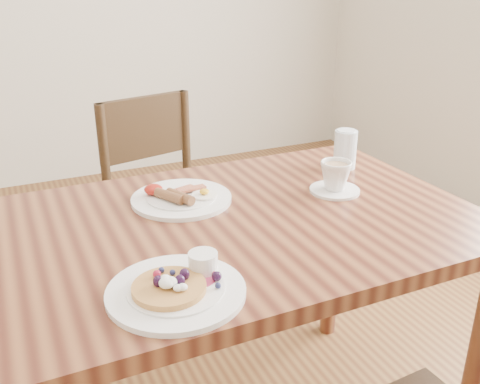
{
  "coord_description": "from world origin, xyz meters",
  "views": [
    {
      "loc": [
        -0.51,
        -1.1,
        1.33
      ],
      "look_at": [
        0.0,
        0.0,
        0.82
      ],
      "focal_mm": 40.0,
      "sensor_mm": 36.0,
      "label": 1
    }
  ],
  "objects_px": {
    "pancake_plate": "(178,287)",
    "teacup_saucer": "(335,178)",
    "water_glass": "(345,149)",
    "breakfast_plate": "(180,197)",
    "dining_table": "(240,252)",
    "chair_far": "(166,201)"
  },
  "relations": [
    {
      "from": "chair_far",
      "to": "teacup_saucer",
      "type": "height_order",
      "value": "chair_far"
    },
    {
      "from": "chair_far",
      "to": "water_glass",
      "type": "relative_size",
      "value": 7.37
    },
    {
      "from": "pancake_plate",
      "to": "breakfast_plate",
      "type": "xyz_separation_m",
      "value": [
        0.15,
        0.42,
        -0.0
      ]
    },
    {
      "from": "dining_table",
      "to": "water_glass",
      "type": "xyz_separation_m",
      "value": [
        0.45,
        0.2,
        0.16
      ]
    },
    {
      "from": "dining_table",
      "to": "pancake_plate",
      "type": "height_order",
      "value": "pancake_plate"
    },
    {
      "from": "water_glass",
      "to": "breakfast_plate",
      "type": "bearing_deg",
      "value": -176.31
    },
    {
      "from": "breakfast_plate",
      "to": "pancake_plate",
      "type": "bearing_deg",
      "value": -109.46
    },
    {
      "from": "chair_far",
      "to": "breakfast_plate",
      "type": "height_order",
      "value": "chair_far"
    },
    {
      "from": "pancake_plate",
      "to": "teacup_saucer",
      "type": "xyz_separation_m",
      "value": [
        0.56,
        0.3,
        0.03
      ]
    },
    {
      "from": "pancake_plate",
      "to": "teacup_saucer",
      "type": "distance_m",
      "value": 0.64
    },
    {
      "from": "chair_far",
      "to": "breakfast_plate",
      "type": "distance_m",
      "value": 0.66
    },
    {
      "from": "dining_table",
      "to": "water_glass",
      "type": "height_order",
      "value": "water_glass"
    },
    {
      "from": "breakfast_plate",
      "to": "water_glass",
      "type": "xyz_separation_m",
      "value": [
        0.56,
        0.04,
        0.05
      ]
    },
    {
      "from": "chair_far",
      "to": "breakfast_plate",
      "type": "bearing_deg",
      "value": 64.44
    },
    {
      "from": "dining_table",
      "to": "pancake_plate",
      "type": "distance_m",
      "value": 0.38
    },
    {
      "from": "breakfast_plate",
      "to": "water_glass",
      "type": "relative_size",
      "value": 2.26
    },
    {
      "from": "breakfast_plate",
      "to": "chair_far",
      "type": "bearing_deg",
      "value": 77.43
    },
    {
      "from": "teacup_saucer",
      "to": "water_glass",
      "type": "distance_m",
      "value": 0.21
    },
    {
      "from": "water_glass",
      "to": "chair_far",
      "type": "bearing_deg",
      "value": 127.81
    },
    {
      "from": "chair_far",
      "to": "breakfast_plate",
      "type": "relative_size",
      "value": 3.26
    },
    {
      "from": "chair_far",
      "to": "pancake_plate",
      "type": "bearing_deg",
      "value": 61.5
    },
    {
      "from": "dining_table",
      "to": "breakfast_plate",
      "type": "xyz_separation_m",
      "value": [
        -0.1,
        0.16,
        0.11
      ]
    }
  ]
}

